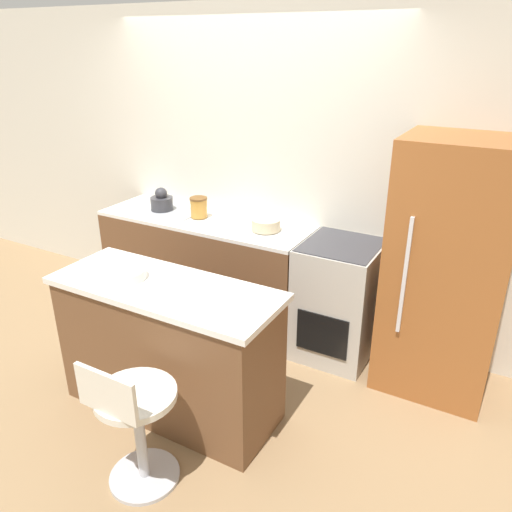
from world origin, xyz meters
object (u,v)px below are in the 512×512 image
at_px(oven_range, 338,300).
at_px(refrigerator, 447,271).
at_px(stool_chair, 135,422).
at_px(mixing_bowl, 266,224).
at_px(kettle, 162,201).

xyz_separation_m(oven_range, refrigerator, (0.75, -0.01, 0.42)).
distance_m(refrigerator, stool_chair, 2.20).
distance_m(stool_chair, mixing_bowl, 1.85).
bearing_deg(refrigerator, stool_chair, -125.35).
bearing_deg(mixing_bowl, kettle, 180.00).
bearing_deg(kettle, mixing_bowl, 0.00).
height_order(refrigerator, stool_chair, refrigerator).
xyz_separation_m(oven_range, stool_chair, (-0.49, -1.76, -0.04)).
distance_m(refrigerator, mixing_bowl, 1.38).
xyz_separation_m(oven_range, mixing_bowl, (-0.63, -0.00, 0.51)).
height_order(oven_range, stool_chair, oven_range).
distance_m(stool_chair, kettle, 2.20).
relative_size(oven_range, refrigerator, 0.52).
relative_size(refrigerator, stool_chair, 2.10).
bearing_deg(refrigerator, mixing_bowl, 179.72).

